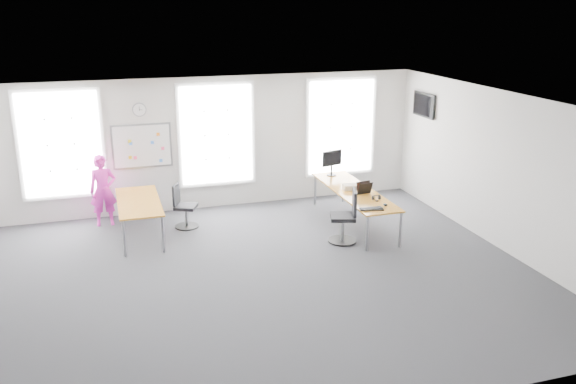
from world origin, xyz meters
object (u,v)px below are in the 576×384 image
object	(u,v)px
person	(103,190)
monitor	(332,161)
headphones	(376,198)
chair_left	(183,208)
keyboard	(372,209)
chair_right	(346,219)
desk_right	(354,193)
desk_left	(139,204)

from	to	relation	value
person	monitor	world-z (taller)	person
headphones	person	bearing A→B (deg)	176.39
chair_left	keyboard	bearing A→B (deg)	-98.01
person	keyboard	bearing A→B (deg)	-30.74
chair_right	chair_left	xyz separation A→B (m)	(-2.95, 1.77, -0.06)
chair_right	person	bearing A→B (deg)	-99.93
keyboard	chair_left	bearing A→B (deg)	162.20
chair_left	headphones	size ratio (longest dim) A/B	5.58
chair_right	person	size ratio (longest dim) A/B	0.70
desk_right	person	distance (m)	5.30
chair_right	chair_left	distance (m)	3.44
keyboard	headphones	xyz separation A→B (m)	(0.34, 0.53, 0.03)
desk_left	keyboard	distance (m)	4.62
person	headphones	distance (m)	5.70
desk_left	monitor	xyz separation A→B (m)	(4.38, 0.64, 0.40)
desk_left	headphones	size ratio (longest dim) A/B	12.33
keyboard	monitor	bearing A→B (deg)	101.56
chair_left	keyboard	xyz separation A→B (m)	(3.33, -2.11, 0.34)
keyboard	monitor	size ratio (longest dim) A/B	0.77
desk_left	keyboard	bearing A→B (deg)	-23.34
desk_right	person	world-z (taller)	person
chair_right	monitor	xyz separation A→B (m)	(0.51, 2.13, 0.63)
desk_left	person	distance (m)	1.14
keyboard	monitor	xyz separation A→B (m)	(0.13, 2.47, 0.34)
chair_right	keyboard	xyz separation A→B (m)	(0.38, -0.34, 0.29)
desk_right	chair_left	size ratio (longest dim) A/B	3.25
desk_left	monitor	size ratio (longest dim) A/B	3.53
desk_left	person	xyz separation A→B (m)	(-0.66, 0.92, 0.07)
desk_left	chair_right	size ratio (longest dim) A/B	1.94
desk_right	headphones	bearing A→B (deg)	-76.46
person	chair_right	bearing A→B (deg)	-29.50
desk_right	chair_left	xyz separation A→B (m)	(-3.50, 0.87, -0.28)
person	keyboard	distance (m)	5.63
chair_right	keyboard	bearing A→B (deg)	66.33
desk_right	person	bearing A→B (deg)	163.38
chair_right	headphones	distance (m)	0.81
chair_left	desk_right	bearing A→B (deg)	-79.60
desk_left	person	bearing A→B (deg)	125.60
desk_right	chair_right	xyz separation A→B (m)	(-0.55, -0.90, -0.23)
person	headphones	xyz separation A→B (m)	(5.25, -2.22, 0.03)
desk_left	headphones	distance (m)	4.77
desk_right	desk_left	size ratio (longest dim) A/B	1.47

